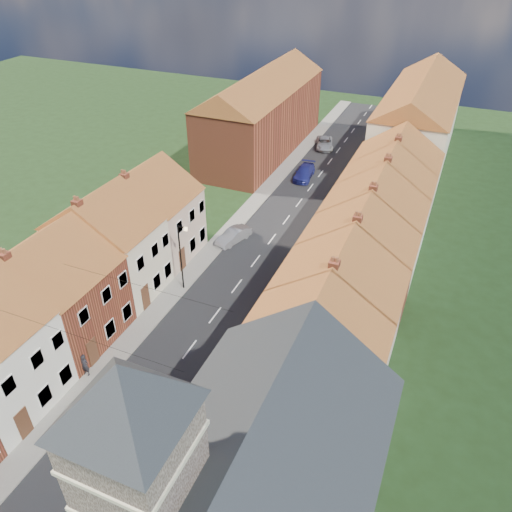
{
  "coord_description": "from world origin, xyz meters",
  "views": [
    {
      "loc": [
        14.35,
        -7.72,
        25.38
      ],
      "look_at": [
        1.74,
        22.01,
        3.5
      ],
      "focal_mm": 35.0,
      "sensor_mm": 36.0,
      "label": 1
    }
  ],
  "objects_px": {
    "lamppost": "(181,253)",
    "car_far": "(304,172)",
    "car_mid": "(233,236)",
    "car_distant": "(325,143)",
    "pedestrian_right": "(268,337)",
    "church": "(249,478)",
    "pedestrian_left": "(85,365)"
  },
  "relations": [
    {
      "from": "pedestrian_left",
      "to": "car_distant",
      "type": "bearing_deg",
      "value": 82.76
    },
    {
      "from": "car_distant",
      "to": "church",
      "type": "bearing_deg",
      "value": -94.69
    },
    {
      "from": "lamppost",
      "to": "car_mid",
      "type": "relative_size",
      "value": 1.55
    },
    {
      "from": "pedestrian_left",
      "to": "car_mid",
      "type": "bearing_deg",
      "value": 81.02
    },
    {
      "from": "pedestrian_right",
      "to": "car_far",
      "type": "bearing_deg",
      "value": -79.27
    },
    {
      "from": "lamppost",
      "to": "car_far",
      "type": "height_order",
      "value": "lamppost"
    },
    {
      "from": "car_mid",
      "to": "pedestrian_left",
      "type": "bearing_deg",
      "value": -77.68
    },
    {
      "from": "car_mid",
      "to": "car_far",
      "type": "bearing_deg",
      "value": 101.96
    },
    {
      "from": "car_distant",
      "to": "pedestrian_right",
      "type": "height_order",
      "value": "pedestrian_right"
    },
    {
      "from": "car_far",
      "to": "car_distant",
      "type": "relative_size",
      "value": 1.02
    },
    {
      "from": "church",
      "to": "pedestrian_right",
      "type": "xyz_separation_m",
      "value": [
        -4.26,
        13.0,
        -4.81
      ]
    },
    {
      "from": "car_distant",
      "to": "pedestrian_right",
      "type": "bearing_deg",
      "value": -96.66
    },
    {
      "from": "church",
      "to": "car_mid",
      "type": "height_order",
      "value": "church"
    },
    {
      "from": "lamppost",
      "to": "pedestrian_left",
      "type": "height_order",
      "value": "lamppost"
    },
    {
      "from": "church",
      "to": "pedestrian_left",
      "type": "height_order",
      "value": "church"
    },
    {
      "from": "car_distant",
      "to": "pedestrian_left",
      "type": "relative_size",
      "value": 2.68
    },
    {
      "from": "car_mid",
      "to": "pedestrian_right",
      "type": "bearing_deg",
      "value": -37.01
    },
    {
      "from": "church",
      "to": "car_distant",
      "type": "relative_size",
      "value": 3.31
    },
    {
      "from": "car_far",
      "to": "pedestrian_right",
      "type": "relative_size",
      "value": 2.47
    },
    {
      "from": "car_far",
      "to": "pedestrian_right",
      "type": "height_order",
      "value": "pedestrian_right"
    },
    {
      "from": "car_distant",
      "to": "pedestrian_left",
      "type": "distance_m",
      "value": 45.07
    },
    {
      "from": "car_mid",
      "to": "car_distant",
      "type": "bearing_deg",
      "value": 105.34
    },
    {
      "from": "lamppost",
      "to": "car_distant",
      "type": "relative_size",
      "value": 1.31
    },
    {
      "from": "church",
      "to": "car_mid",
      "type": "xyz_separation_m",
      "value": [
        -12.56,
        24.87,
        -5.24
      ]
    },
    {
      "from": "car_mid",
      "to": "church",
      "type": "bearing_deg",
      "value": -45.18
    },
    {
      "from": "church",
      "to": "lamppost",
      "type": "xyz_separation_m",
      "value": [
        -13.17,
        16.68,
        -2.34
      ]
    },
    {
      "from": "pedestrian_left",
      "to": "church",
      "type": "bearing_deg",
      "value": -25.34
    },
    {
      "from": "lamppost",
      "to": "car_far",
      "type": "bearing_deg",
      "value": 84.54
    },
    {
      "from": "car_far",
      "to": "pedestrian_right",
      "type": "bearing_deg",
      "value": -81.74
    },
    {
      "from": "lamppost",
      "to": "car_mid",
      "type": "bearing_deg",
      "value": 85.73
    },
    {
      "from": "church",
      "to": "lamppost",
      "type": "relative_size",
      "value": 2.53
    },
    {
      "from": "car_mid",
      "to": "car_distant",
      "type": "relative_size",
      "value": 0.84
    }
  ]
}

